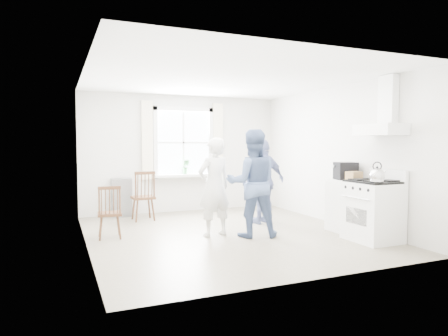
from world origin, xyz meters
TOP-DOWN VIEW (x-y plane):
  - room_shell at (0.00, 0.00)m, footprint 4.62×5.12m
  - window_assembly at (0.00, 2.45)m, footprint 1.88×0.24m
  - range_hood at (2.07, -1.35)m, footprint 0.45×0.76m
  - shelf_unit at (-1.40, 2.33)m, footprint 0.40×0.30m
  - gas_stove at (1.91, -1.35)m, footprint 0.68×0.76m
  - kettle at (1.71, -1.62)m, footprint 0.22×0.22m
  - low_cabinet at (1.98, -0.65)m, footprint 0.50×0.55m
  - stereo_stack at (2.00, -0.59)m, footprint 0.40×0.38m
  - cardboard_box at (1.97, -0.84)m, footprint 0.27×0.21m
  - windsor_chair_a at (-1.06, 1.64)m, footprint 0.44×0.43m
  - windsor_chair_b at (-1.88, 0.35)m, footprint 0.39×0.39m
  - person_left at (-0.25, -0.06)m, footprint 0.69×0.69m
  - person_mid at (0.31, -0.34)m, footprint 1.07×1.07m
  - person_right at (1.01, 0.56)m, footprint 1.09×1.09m
  - potted_plant at (0.01, 2.36)m, footprint 0.23×0.23m

SIDE VIEW (x-z plane):
  - shelf_unit at x=-1.40m, z-range 0.00..0.80m
  - low_cabinet at x=1.98m, z-range 0.00..0.90m
  - gas_stove at x=1.91m, z-range -0.08..1.04m
  - windsor_chair_b at x=-1.88m, z-range 0.10..0.96m
  - windsor_chair_a at x=-1.06m, z-range 0.11..1.11m
  - person_right at x=1.01m, z-range 0.00..1.62m
  - person_left at x=-0.25m, z-range 0.00..1.63m
  - person_mid at x=0.31m, z-range 0.00..1.76m
  - cardboard_box at x=1.97m, z-range 0.90..1.06m
  - potted_plant at x=0.01m, z-range 0.85..1.17m
  - stereo_stack at x=2.00m, z-range 0.90..1.20m
  - kettle at x=1.71m, z-range 0.90..1.21m
  - room_shell at x=0.00m, z-range -0.02..2.62m
  - window_assembly at x=0.00m, z-range 0.61..2.31m
  - range_hood at x=2.07m, z-range 1.43..2.37m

